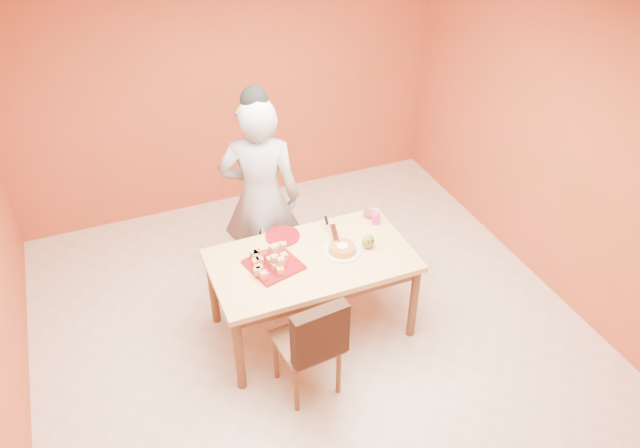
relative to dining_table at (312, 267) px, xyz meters
name	(u,v)px	position (x,y,z in m)	size (l,w,h in m)	color
floor	(322,349)	(-0.02, -0.27, -0.67)	(5.00, 5.00, 0.00)	beige
ceiling	(322,23)	(-0.02, -0.27, 2.03)	(5.00, 5.00, 0.00)	white
wall_back	(227,84)	(-0.02, 2.23, 0.68)	(4.50, 4.50, 0.00)	#D44930
wall_right	(577,155)	(2.23, -0.27, 0.68)	(5.00, 5.00, 0.00)	#D44930
dining_table	(312,267)	(0.00, 0.00, 0.00)	(1.60, 0.90, 0.76)	#DEBE74
dining_chair	(307,341)	(-0.27, -0.58, -0.17)	(0.48, 0.55, 0.96)	brown
pastry_pile	(273,258)	(-0.31, 0.02, 0.17)	(0.33, 0.33, 0.11)	tan
person	(261,199)	(-0.18, 0.70, 0.27)	(0.68, 0.45, 1.88)	gray
pastry_platter	(274,265)	(-0.31, 0.02, 0.11)	(0.37, 0.37, 0.02)	maroon
red_dinner_plate	(283,236)	(-0.12, 0.35, 0.10)	(0.28, 0.28, 0.02)	maroon
white_cake_plate	(342,251)	(0.26, -0.02, 0.10)	(0.30, 0.30, 0.01)	silver
sponge_cake	(342,248)	(0.26, -0.02, 0.13)	(0.22, 0.22, 0.05)	#C36F32
cake_server	(334,232)	(0.27, 0.16, 0.16)	(0.04, 0.23, 0.01)	silver
egg_ornament	(368,241)	(0.47, -0.05, 0.16)	(0.10, 0.08, 0.13)	olive
magenta_glass	(376,218)	(0.68, 0.24, 0.15)	(0.07, 0.07, 0.10)	#DC218F
checker_tin	(370,214)	(0.68, 0.35, 0.11)	(0.11, 0.11, 0.03)	#39240F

